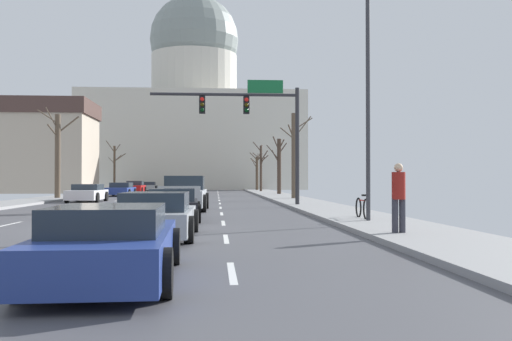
{
  "coord_description": "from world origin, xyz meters",
  "views": [
    {
      "loc": [
        3.24,
        -17.77,
        1.49
      ],
      "look_at": [
        6.53,
        29.41,
        2.18
      ],
      "focal_mm": 40.84,
      "sensor_mm": 36.0,
      "label": 1
    }
  ],
  "objects_px": {
    "sedan_oncoming_00": "(87,193)",
    "bicycle_parked": "(362,208)",
    "sedan_near_03": "(110,244)",
    "sedan_near_02": "(157,216)",
    "pickup_truck_near_00": "(184,195)",
    "signal_gantry": "(256,116)",
    "pedestrian_00": "(399,194)",
    "sedan_oncoming_02": "(135,187)",
    "sedan_oncoming_01": "(121,190)",
    "sedan_oncoming_03": "(149,186)",
    "street_lamp_right": "(361,68)",
    "sedan_near_01": "(173,206)"
  },
  "relations": [
    {
      "from": "sedan_oncoming_02",
      "to": "sedan_oncoming_03",
      "type": "distance_m",
      "value": 11.45
    },
    {
      "from": "sedan_oncoming_00",
      "to": "sedan_oncoming_03",
      "type": "height_order",
      "value": "sedan_oncoming_00"
    },
    {
      "from": "street_lamp_right",
      "to": "sedan_oncoming_01",
      "type": "height_order",
      "value": "street_lamp_right"
    },
    {
      "from": "sedan_near_02",
      "to": "sedan_oncoming_02",
      "type": "relative_size",
      "value": 1.05
    },
    {
      "from": "sedan_oncoming_00",
      "to": "bicycle_parked",
      "type": "height_order",
      "value": "sedan_oncoming_00"
    },
    {
      "from": "sedan_near_03",
      "to": "sedan_near_02",
      "type": "bearing_deg",
      "value": 89.38
    },
    {
      "from": "sedan_oncoming_01",
      "to": "bicycle_parked",
      "type": "relative_size",
      "value": 2.66
    },
    {
      "from": "pedestrian_00",
      "to": "bicycle_parked",
      "type": "distance_m",
      "value": 5.54
    },
    {
      "from": "sedan_near_01",
      "to": "sedan_near_03",
      "type": "bearing_deg",
      "value": -90.08
    },
    {
      "from": "pickup_truck_near_00",
      "to": "signal_gantry",
      "type": "bearing_deg",
      "value": 38.99
    },
    {
      "from": "street_lamp_right",
      "to": "bicycle_parked",
      "type": "xyz_separation_m",
      "value": [
        0.33,
        1.2,
        -4.62
      ]
    },
    {
      "from": "signal_gantry",
      "to": "sedan_near_03",
      "type": "height_order",
      "value": "signal_gantry"
    },
    {
      "from": "pickup_truck_near_00",
      "to": "sedan_oncoming_01",
      "type": "bearing_deg",
      "value": 105.9
    },
    {
      "from": "pickup_truck_near_00",
      "to": "bicycle_parked",
      "type": "bearing_deg",
      "value": -50.73
    },
    {
      "from": "sedan_near_03",
      "to": "sedan_oncoming_01",
      "type": "bearing_deg",
      "value": 98.89
    },
    {
      "from": "signal_gantry",
      "to": "sedan_near_02",
      "type": "xyz_separation_m",
      "value": [
        -3.6,
        -15.97,
        -4.3
      ]
    },
    {
      "from": "sedan_near_01",
      "to": "sedan_oncoming_00",
      "type": "relative_size",
      "value": 1.01
    },
    {
      "from": "sedan_near_02",
      "to": "sedan_oncoming_03",
      "type": "xyz_separation_m",
      "value": [
        -6.93,
        59.53,
        -0.01
      ]
    },
    {
      "from": "street_lamp_right",
      "to": "sedan_oncoming_02",
      "type": "bearing_deg",
      "value": 106.76
    },
    {
      "from": "street_lamp_right",
      "to": "sedan_oncoming_02",
      "type": "distance_m",
      "value": 46.49
    },
    {
      "from": "street_lamp_right",
      "to": "sedan_oncoming_03",
      "type": "xyz_separation_m",
      "value": [
        -13.14,
        55.74,
        -4.58
      ]
    },
    {
      "from": "sedan_oncoming_03",
      "to": "street_lamp_right",
      "type": "bearing_deg",
      "value": -76.74
    },
    {
      "from": "sedan_oncoming_00",
      "to": "sedan_oncoming_01",
      "type": "bearing_deg",
      "value": 89.64
    },
    {
      "from": "signal_gantry",
      "to": "sedan_oncoming_00",
      "type": "xyz_separation_m",
      "value": [
        -10.46,
        7.69,
        -4.29
      ]
    },
    {
      "from": "signal_gantry",
      "to": "bicycle_parked",
      "type": "relative_size",
      "value": 4.47
    },
    {
      "from": "sedan_near_03",
      "to": "signal_gantry",
      "type": "bearing_deg",
      "value": 80.61
    },
    {
      "from": "signal_gantry",
      "to": "pedestrian_00",
      "type": "bearing_deg",
      "value": -81.48
    },
    {
      "from": "sedan_near_03",
      "to": "sedan_oncoming_01",
      "type": "height_order",
      "value": "sedan_oncoming_01"
    },
    {
      "from": "bicycle_parked",
      "to": "sedan_oncoming_03",
      "type": "bearing_deg",
      "value": 103.87
    },
    {
      "from": "pickup_truck_near_00",
      "to": "sedan_near_02",
      "type": "bearing_deg",
      "value": -89.84
    },
    {
      "from": "sedan_near_03",
      "to": "bicycle_parked",
      "type": "height_order",
      "value": "sedan_near_03"
    },
    {
      "from": "sedan_near_03",
      "to": "bicycle_parked",
      "type": "bearing_deg",
      "value": 59.43
    },
    {
      "from": "sedan_oncoming_00",
      "to": "sedan_oncoming_02",
      "type": "distance_m",
      "value": 24.43
    },
    {
      "from": "sedan_near_03",
      "to": "street_lamp_right",
      "type": "bearing_deg",
      "value": 57.84
    },
    {
      "from": "sedan_near_03",
      "to": "sedan_oncoming_03",
      "type": "xyz_separation_m",
      "value": [
        -6.86,
        65.72,
        0.01
      ]
    },
    {
      "from": "sedan_near_02",
      "to": "pickup_truck_near_00",
      "type": "bearing_deg",
      "value": 90.16
    },
    {
      "from": "signal_gantry",
      "to": "sedan_near_03",
      "type": "bearing_deg",
      "value": -99.39
    },
    {
      "from": "pickup_truck_near_00",
      "to": "pedestrian_00",
      "type": "xyz_separation_m",
      "value": [
        6.1,
        -13.53,
        0.38
      ]
    },
    {
      "from": "sedan_oncoming_03",
      "to": "sedan_oncoming_01",
      "type": "bearing_deg",
      "value": -89.61
    },
    {
      "from": "sedan_oncoming_01",
      "to": "pedestrian_00",
      "type": "bearing_deg",
      "value": -70.95
    },
    {
      "from": "sedan_oncoming_00",
      "to": "bicycle_parked",
      "type": "relative_size",
      "value": 2.43
    },
    {
      "from": "sedan_near_01",
      "to": "pedestrian_00",
      "type": "xyz_separation_m",
      "value": [
        6.11,
        -6.56,
        0.57
      ]
    },
    {
      "from": "sedan_near_01",
      "to": "bicycle_parked",
      "type": "xyz_separation_m",
      "value": [
        6.59,
        -1.08,
        -0.05
      ]
    },
    {
      "from": "sedan_oncoming_01",
      "to": "sedan_oncoming_03",
      "type": "height_order",
      "value": "sedan_oncoming_01"
    },
    {
      "from": "sedan_near_02",
      "to": "sedan_oncoming_02",
      "type": "bearing_deg",
      "value": 98.44
    },
    {
      "from": "pedestrian_00",
      "to": "sedan_near_01",
      "type": "bearing_deg",
      "value": 132.96
    },
    {
      "from": "signal_gantry",
      "to": "sedan_oncoming_03",
      "type": "height_order",
      "value": "signal_gantry"
    },
    {
      "from": "sedan_near_02",
      "to": "sedan_near_03",
      "type": "distance_m",
      "value": 6.19
    },
    {
      "from": "sedan_oncoming_03",
      "to": "bicycle_parked",
      "type": "xyz_separation_m",
      "value": [
        13.47,
        -54.54,
        -0.05
      ]
    },
    {
      "from": "bicycle_parked",
      "to": "sedan_oncoming_00",
      "type": "bearing_deg",
      "value": 125.67
    }
  ]
}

